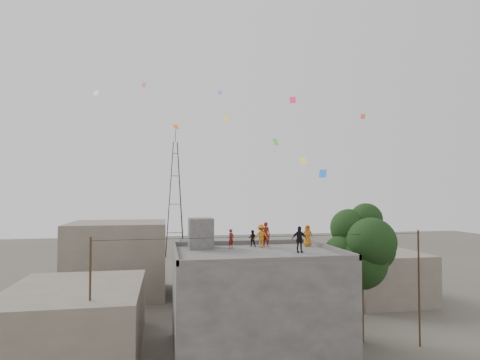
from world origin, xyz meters
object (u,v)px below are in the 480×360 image
at_px(person_red_adult, 266,234).
at_px(person_dark_adult, 299,239).
at_px(tree, 361,248).
at_px(stair_head_box, 201,233).
at_px(transmission_tower, 175,198).

relative_size(person_red_adult, person_dark_adult, 1.03).
distance_m(tree, person_dark_adult, 4.95).
relative_size(stair_head_box, tree, 0.22).
xyz_separation_m(tree, person_dark_adult, (-4.74, -1.14, 0.81)).
distance_m(person_red_adult, person_dark_adult, 3.53).
bearing_deg(person_red_adult, tree, -165.89).
distance_m(transmission_tower, person_red_adult, 37.71).
height_order(person_red_adult, person_dark_adult, person_red_adult).
xyz_separation_m(stair_head_box, person_dark_adult, (5.82, -3.15, -0.19)).
bearing_deg(transmission_tower, person_red_adult, -81.87).
bearing_deg(stair_head_box, tree, -10.74).
bearing_deg(person_dark_adult, tree, 15.02).
height_order(tree, person_dark_adult, tree).
relative_size(tree, person_dark_adult, 5.59).
bearing_deg(tree, stair_head_box, 169.26).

